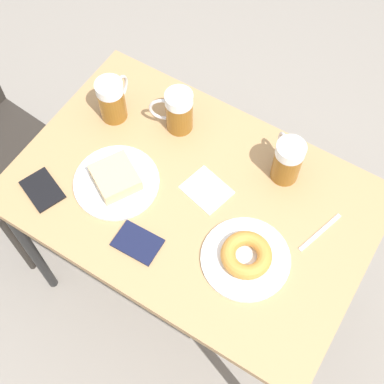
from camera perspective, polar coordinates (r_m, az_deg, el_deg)
The scene contains 11 objects.
ground_plane at distance 2.23m, azimuth 0.00°, elevation -9.54°, with size 8.00×8.00×0.00m, color gray.
table at distance 1.61m, azimuth 0.00°, elevation -1.54°, with size 0.69×1.04×0.74m.
plate_with_cake at distance 1.57m, azimuth -8.12°, elevation 1.30°, with size 0.25×0.25×0.05m.
plate_with_donut at distance 1.45m, azimuth 5.78°, elevation -6.87°, with size 0.24×0.24×0.05m.
beer_mug_left at distance 1.62m, azimuth -1.50°, elevation 8.63°, with size 0.08×0.13×0.15m.
beer_mug_center at distance 1.54m, azimuth 10.13°, elevation 3.37°, with size 0.11×0.11×0.15m.
beer_mug_right at distance 1.67m, azimuth -8.51°, elevation 9.76°, with size 0.13×0.08×0.15m.
napkin_folded at distance 1.55m, azimuth 1.57°, elevation 0.22°, with size 0.13×0.15×0.00m.
fork at distance 1.53m, azimuth 13.51°, elevation -4.21°, with size 0.16×0.06×0.00m.
passport_near_edge at distance 1.49m, azimuth -5.83°, elevation -5.40°, with size 0.09×0.13×0.01m.
passport_far_edge at distance 1.61m, azimuth -15.68°, elevation 0.24°, with size 0.13×0.15×0.01m.
Camera 1 is at (-0.63, -0.39, 2.10)m, focal length 50.00 mm.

